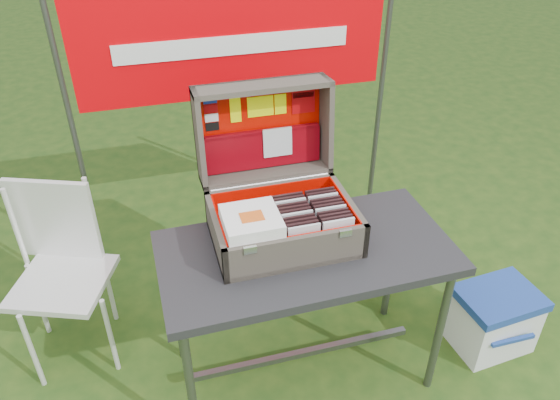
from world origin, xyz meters
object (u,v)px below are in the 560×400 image
object	(u,v)px
suitcase	(280,175)
chair	(63,284)
cooler	(493,319)
table	(304,314)
cardboard_box	(370,261)

from	to	relation	value
suitcase	chair	bearing A→B (deg)	164.00
chair	cooler	bearing A→B (deg)	6.91
table	cardboard_box	distance (m)	0.74
cooler	chair	xyz separation A→B (m)	(-2.01, 0.52, 0.28)
table	suitcase	size ratio (longest dim) A/B	2.07
cooler	chair	distance (m)	2.09
table	suitcase	bearing A→B (deg)	115.31
table	chair	xyz separation A→B (m)	(-1.04, 0.43, 0.07)
cooler	chair	world-z (taller)	chair
table	chair	world-z (taller)	chair
cooler	cardboard_box	distance (m)	0.70
table	chair	bearing A→B (deg)	156.93
cooler	cardboard_box	bearing A→B (deg)	122.49
cooler	table	bearing A→B (deg)	169.50
cooler	chair	bearing A→B (deg)	160.48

